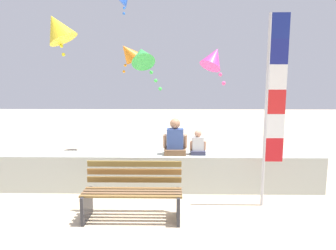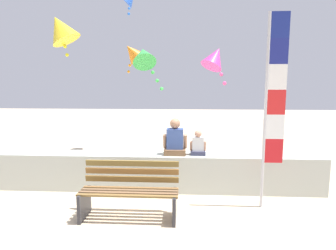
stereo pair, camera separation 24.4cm
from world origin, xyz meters
name	(u,v)px [view 2 (the right image)]	position (x,y,z in m)	size (l,w,h in m)	color
ground_plane	(145,205)	(0.00, 0.00, 0.00)	(40.00, 40.00, 0.00)	beige
seawall_ledge	(150,172)	(0.00, 0.82, 0.37)	(6.93, 0.55, 0.74)	#B3B9AE
park_bench	(130,192)	(-0.18, -0.44, 0.41)	(1.59, 0.61, 0.88)	brown
person_adult	(175,140)	(0.51, 0.82, 1.03)	(0.48, 0.35, 0.73)	brown
person_child	(198,145)	(0.98, 0.82, 0.94)	(0.33, 0.24, 0.50)	#33354E
flag_banner	(272,99)	(2.17, 0.06, 1.90)	(0.35, 0.05, 3.32)	#B7B7BC
kite_magenta	(215,58)	(1.33, 1.33, 2.71)	(0.78, 0.75, 0.89)	#DB3D9E
kite_green	(144,56)	(-0.20, 1.51, 2.77)	(0.76, 0.78, 1.09)	green
kite_yellow	(61,29)	(-2.05, 1.57, 3.37)	(0.85, 0.68, 0.98)	yellow
kite_orange	(132,52)	(-0.82, 3.58, 3.07)	(0.87, 0.82, 0.93)	orange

